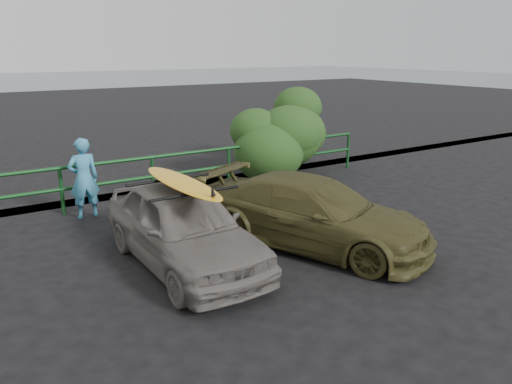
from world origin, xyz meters
TOP-DOWN VIEW (x-y plane):
  - ground at (0.00, 0.00)m, footprint 80.00×80.00m
  - guardrail at (0.00, 5.00)m, footprint 14.00×0.08m
  - shrub_right at (5.00, 5.50)m, footprint 3.20×2.40m
  - sedan at (0.06, 1.32)m, footprint 1.53×3.78m
  - olive_vehicle at (2.30, 0.83)m, footprint 3.24×4.48m
  - man at (-0.63, 4.57)m, footprint 0.61×0.40m
  - roof_rack at (0.06, 1.32)m, footprint 1.44×1.01m
  - surfboard at (0.06, 1.32)m, footprint 0.52×2.46m

SIDE VIEW (x-z plane):
  - ground at x=0.00m, z-range 0.00..0.00m
  - guardrail at x=0.00m, z-range 0.00..1.04m
  - olive_vehicle at x=2.30m, z-range 0.00..1.21m
  - sedan at x=0.06m, z-range 0.00..1.28m
  - man at x=-0.63m, z-range 0.00..1.66m
  - shrub_right at x=5.00m, z-range 0.00..2.20m
  - roof_rack at x=0.06m, z-range 1.28..1.33m
  - surfboard at x=0.06m, z-range 1.33..1.41m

